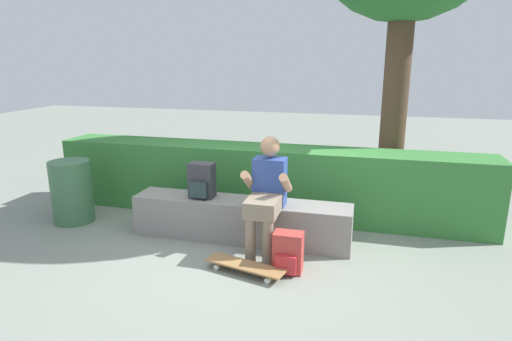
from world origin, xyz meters
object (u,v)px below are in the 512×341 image
at_px(backpack_on_ground, 288,253).
at_px(person_skater, 267,191).
at_px(trash_bin, 72,191).
at_px(backpack_on_bench, 202,181).
at_px(skateboard_near_person, 245,266).
at_px(bench_main, 241,220).

bearing_deg(backpack_on_ground, person_skater, 127.19).
bearing_deg(trash_bin, backpack_on_bench, -0.43).
height_order(person_skater, skateboard_near_person, person_skater).
bearing_deg(skateboard_near_person, bench_main, 109.80).
relative_size(skateboard_near_person, trash_bin, 1.06).
bearing_deg(bench_main, backpack_on_bench, -178.81).
distance_m(person_skater, trash_bin, 2.58).
height_order(skateboard_near_person, backpack_on_ground, backpack_on_ground).
relative_size(backpack_on_bench, trash_bin, 0.51).
bearing_deg(bench_main, trash_bin, 179.90).
bearing_deg(person_skater, backpack_on_bench, 165.93).
height_order(skateboard_near_person, backpack_on_bench, backpack_on_bench).
height_order(backpack_on_bench, backpack_on_ground, backpack_on_bench).
distance_m(bench_main, trash_bin, 2.21).
relative_size(person_skater, backpack_on_ground, 3.05).
bearing_deg(trash_bin, skateboard_near_person, -17.08).
relative_size(person_skater, skateboard_near_person, 1.48).
height_order(bench_main, trash_bin, trash_bin).
relative_size(bench_main, skateboard_near_person, 3.00).
height_order(person_skater, trash_bin, person_skater).
distance_m(person_skater, backpack_on_bench, 0.83).
distance_m(person_skater, backpack_on_ground, 0.70).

